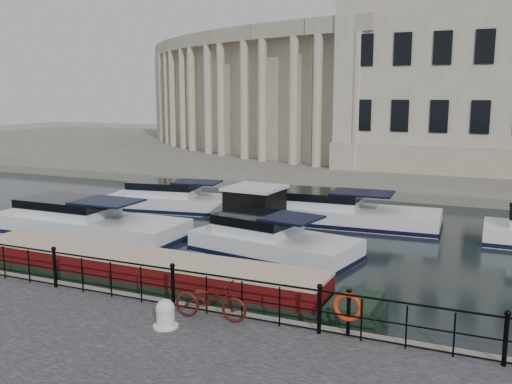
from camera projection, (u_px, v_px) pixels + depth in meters
ground_plane at (214, 299)px, 17.12m from camera, size 160.00×160.00×0.00m
far_bank at (414, 157)px, 52.21m from camera, size 120.00×42.00×0.55m
railing at (173, 284)px, 14.89m from camera, size 24.14×0.14×1.22m
civic_building at (398, 81)px, 47.57m from camera, size 53.55×31.84×16.85m
bicycle at (211, 300)px, 14.15m from camera, size 1.96×0.87×1.00m
mooring_bollard at (165, 314)px, 13.71m from camera, size 0.62×0.62×0.69m
life_ring_post at (348, 308)px, 13.10m from camera, size 0.69×0.19×1.13m
narrowboat at (141, 280)px, 17.78m from camera, size 15.02×2.16×1.55m
harbour_hut at (255, 213)px, 24.93m from camera, size 3.30×2.81×2.19m
cabin_cruisers at (258, 223)px, 25.54m from camera, size 26.57×9.77×1.99m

